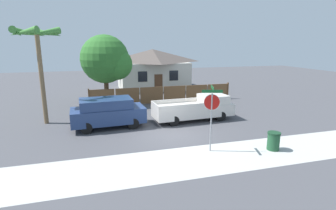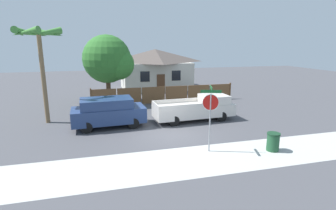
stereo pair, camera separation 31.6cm
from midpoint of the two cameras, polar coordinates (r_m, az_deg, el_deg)
name	(u,v)px [view 1 (the left image)]	position (r m, az deg, el deg)	size (l,w,h in m)	color
ground_plane	(171,135)	(15.55, 0.10, -6.53)	(80.00, 80.00, 0.00)	#47474C
sidewalk_strip	(193,160)	(12.38, 4.77, -11.94)	(36.00, 3.20, 0.01)	#B2B2AD
wooden_fence	(163,95)	(23.73, -1.39, 2.29)	(13.04, 0.12, 1.58)	brown
house	(153,68)	(31.17, -3.65, 7.96)	(8.32, 6.09, 4.61)	beige
oak_tree	(107,60)	(23.55, -13.43, 9.45)	(4.38, 4.17, 6.02)	brown
palm_tree	(38,41)	(18.91, -26.96, 12.31)	(3.07, 3.28, 6.27)	brown
red_suv	(108,112)	(17.13, -13.48, -1.48)	(4.66, 2.24, 1.88)	navy
orange_pickup	(196,108)	(18.40, 5.68, -0.71)	(5.68, 2.19, 1.72)	silver
stop_sign	(212,107)	(12.80, 8.79, -0.49)	(0.96, 0.87, 3.29)	gray
trash_bin	(273,141)	(14.30, 21.39, -7.30)	(0.64, 0.64, 0.93)	#1E4C2D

